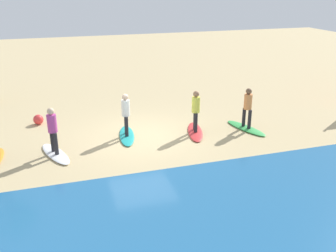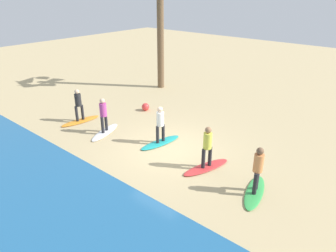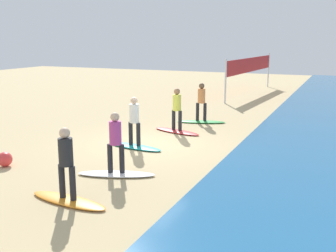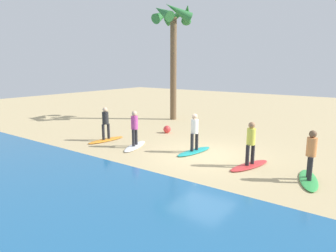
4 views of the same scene
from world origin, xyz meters
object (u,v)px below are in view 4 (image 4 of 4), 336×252
object	(u,v)px
surfer_orange	(105,121)
surfer_red	(251,140)
surfboard_orange	(106,140)
beach_ball	(167,129)
surfer_green	(311,151)
surfboard_white	(135,146)
palm_tree	(174,27)
surfboard_red	(249,166)
surfer_teal	(195,129)
surfboard_teal	(194,151)
surfboard_green	(308,180)
surfer_white	(135,126)

from	to	relation	value
surfer_orange	surfer_red	bearing A→B (deg)	-176.67
surfer_red	surfboard_orange	bearing A→B (deg)	3.33
beach_ball	surfer_green	bearing A→B (deg)	158.96
surfboard_white	palm_tree	bearing A→B (deg)	-177.65
surfboard_red	beach_ball	xyz separation A→B (m)	(6.00, -2.87, 0.17)
surfer_teal	surfer_red	bearing A→B (deg)	171.31
surfboard_teal	surfboard_orange	world-z (taller)	same
surfboard_green	palm_tree	bearing A→B (deg)	-140.22
surfboard_red	surfer_red	bearing A→B (deg)	0.00
surfboard_green	beach_ball	world-z (taller)	beach_ball
surfer_white	surfboard_orange	size ratio (longest dim) A/B	0.78
surfer_teal	surfboard_white	distance (m)	3.02
surfer_teal	surfboard_red	bearing A→B (deg)	171.31
surfboard_red	surfer_teal	size ratio (longest dim) A/B	1.28
surfer_red	beach_ball	size ratio (longest dim) A/B	3.86
surfboard_teal	surfboard_orange	size ratio (longest dim) A/B	1.00
surfer_white	palm_tree	world-z (taller)	palm_tree
surfer_teal	beach_ball	bearing A→B (deg)	-36.68
surfboard_orange	surfer_white	bearing A→B (deg)	94.99
surfboard_orange	beach_ball	xyz separation A→B (m)	(-1.44, -3.30, 0.17)
surfer_orange	palm_tree	distance (m)	8.96
surfboard_orange	palm_tree	bearing A→B (deg)	-166.74
surfboard_orange	palm_tree	distance (m)	9.58
surfer_green	surfer_orange	xyz separation A→B (m)	(9.57, 0.17, 0.00)
surfer_white	surfboard_red	bearing A→B (deg)	-174.87
surfboard_green	beach_ball	xyz separation A→B (m)	(8.13, -3.13, 0.17)
surfer_green	surfboard_orange	distance (m)	9.62
surfer_green	surfboard_red	world-z (taller)	surfer_green
surfer_teal	palm_tree	xyz separation A→B (m)	(5.59, -6.32, 5.31)
palm_tree	surfboard_red	bearing A→B (deg)	140.89
beach_ball	surfboard_white	bearing A→B (deg)	99.91
surfboard_red	surfboard_white	bearing A→B (deg)	-68.81
surfboard_orange	palm_tree	size ratio (longest dim) A/B	0.27
surfboard_white	palm_tree	world-z (taller)	palm_tree
surfer_teal	surfer_white	world-z (taller)	same
surfer_orange	palm_tree	world-z (taller)	palm_tree
surfer_green	beach_ball	size ratio (longest dim) A/B	3.86
surfboard_red	palm_tree	size ratio (longest dim) A/B	0.27
surfer_red	surfboard_teal	distance (m)	2.91
surfer_red	surfer_orange	distance (m)	7.45
surfboard_orange	surfboard_white	bearing A→B (deg)	94.99
surfer_red	surfboard_teal	size ratio (longest dim) A/B	0.78
surfboard_red	surfer_white	distance (m)	5.52
surfboard_white	surfboard_teal	bearing A→B (deg)	88.97
surfer_teal	surfboard_orange	size ratio (longest dim) A/B	0.78
surfer_teal	surfer_orange	distance (m)	4.81
surfboard_green	beach_ball	bearing A→B (deg)	-127.39
surfer_red	beach_ball	world-z (taller)	surfer_red
surfer_green	surfboard_white	size ratio (longest dim) A/B	0.78
surfer_teal	surfboard_orange	world-z (taller)	surfer_teal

